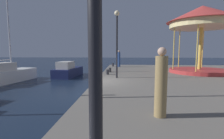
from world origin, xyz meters
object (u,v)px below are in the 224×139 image
Objects in this scene: bollard_south at (110,70)px; person_far_corner at (119,59)px; motorboat_navy at (68,71)px; lamp_post_mid_promenade at (99,18)px; lamp_post_far_end at (117,33)px; bollard_center at (107,72)px; person_near_carousel at (161,84)px; bollard_north at (113,65)px; sailboat_white at (1,75)px; carousel at (202,23)px.

bollard_south is 0.20× the size of person_far_corner.
motorboat_navy is 11.04× the size of bollard_south.
bollard_south is at bearing 91.41° from lamp_post_mid_promenade.
lamp_post_far_end is at bearing 84.11° from lamp_post_mid_promenade.
bollard_center is (-0.08, -1.48, 0.00)m from bollard_south.
lamp_post_far_end is 2.33× the size of person_near_carousel.
lamp_post_far_end is at bearing -85.02° from bollard_north.
sailboat_white reaches higher than person_near_carousel.
sailboat_white reaches higher than carousel.
bollard_north is 0.20× the size of person_near_carousel.
sailboat_white is 1.74× the size of lamp_post_far_end.
lamp_post_far_end is 8.52m from person_far_corner.
lamp_post_mid_promenade is 1.00× the size of lamp_post_far_end.
person_near_carousel reaches higher than bollard_south.
person_near_carousel is at bearing -36.46° from sailboat_white.
bollard_north is 0.20× the size of person_far_corner.
motorboat_navy is 11.04× the size of bollard_north.
motorboat_navy is 0.97× the size of lamp_post_mid_promenade.
person_far_corner is (0.70, 5.14, 0.73)m from bollard_south.
sailboat_white is at bearing 171.85° from lamp_post_far_end.
bollard_center is at bearing 116.19° from lamp_post_far_end.
person_near_carousel reaches higher than bollard_north.
lamp_post_mid_promenade is 2.32× the size of person_near_carousel.
lamp_post_mid_promenade reaches higher than person_far_corner.
bollard_north is 15.60m from person_near_carousel.
lamp_post_far_end is at bearing 102.10° from person_near_carousel.
lamp_post_mid_promenade is (4.82, -10.51, 3.28)m from motorboat_navy.
carousel is at bearing 11.79° from bollard_center.
bollard_center is (-0.28, 6.60, -2.88)m from lamp_post_mid_promenade.
sailboat_white is 19.83× the size of bollard_south.
carousel is 14.36× the size of bollard_north.
bollard_center is 8.69m from person_near_carousel.
lamp_post_mid_promenade is 8.58m from bollard_south.
carousel is 2.93× the size of person_far_corner.
person_far_corner reaches higher than person_near_carousel.
lamp_post_far_end is 11.40× the size of bollard_south.
lamp_post_mid_promenade is at bearing -95.89° from lamp_post_far_end.
motorboat_navy is at bearing -145.54° from bollard_north.
sailboat_white is at bearing -173.49° from carousel.
person_near_carousel is at bearing -84.43° from person_far_corner.
carousel reaches higher than lamp_post_mid_promenade.
lamp_post_far_end is (5.34, -5.54, 3.29)m from motorboat_navy.
person_near_carousel is 15.06m from person_far_corner.
lamp_post_far_end reaches higher than person_near_carousel.
bollard_north is (-0.76, 8.68, -2.89)m from lamp_post_far_end.
person_near_carousel reaches higher than motorboat_navy.
carousel is 8.73m from bollard_south.
lamp_post_mid_promenade is (9.02, -6.34, 3.20)m from sailboat_white.
motorboat_navy is 6.07m from person_far_corner.
bollard_north is 1.13m from person_far_corner.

